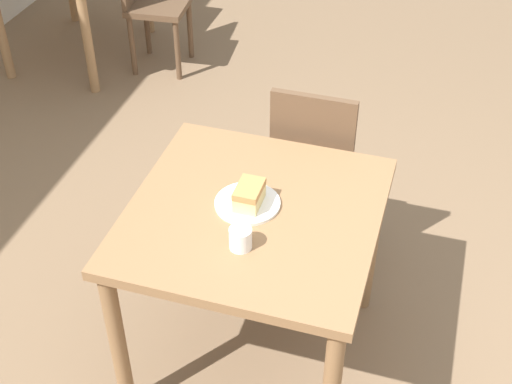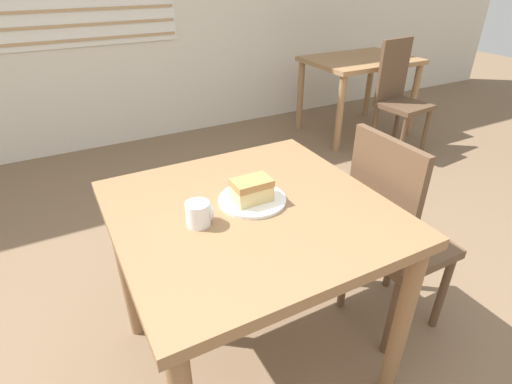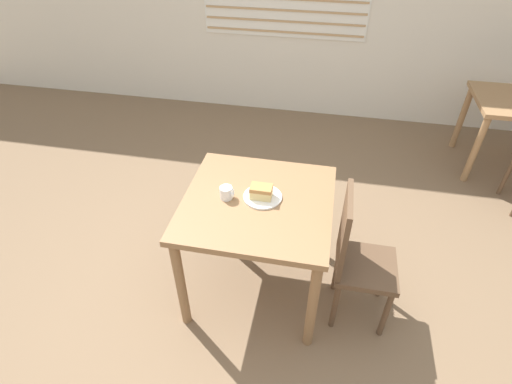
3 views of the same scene
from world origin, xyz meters
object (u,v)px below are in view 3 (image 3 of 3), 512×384
(coffee_mug, at_px, (227,193))
(dining_table_near, at_px, (258,215))
(chair_near_window, at_px, (356,257))
(plate, at_px, (263,197))
(cake_slice, at_px, (261,192))

(coffee_mug, bearing_deg, dining_table_near, 3.93)
(coffee_mug, bearing_deg, chair_near_window, -5.17)
(plate, distance_m, cake_slice, 0.05)
(plate, bearing_deg, cake_slice, -128.18)
(dining_table_near, distance_m, cake_slice, 0.17)
(plate, height_order, coffee_mug, coffee_mug)
(dining_table_near, relative_size, coffee_mug, 10.76)
(dining_table_near, bearing_deg, chair_near_window, -7.86)
(cake_slice, relative_size, coffee_mug, 1.57)
(plate, bearing_deg, coffee_mug, -168.23)
(cake_slice, distance_m, coffee_mug, 0.20)
(chair_near_window, relative_size, cake_slice, 7.33)
(dining_table_near, relative_size, plate, 3.81)
(chair_near_window, distance_m, plate, 0.66)
(dining_table_near, height_order, cake_slice, cake_slice)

